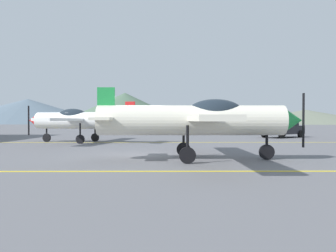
# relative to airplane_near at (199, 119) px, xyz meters

# --- Properties ---
(ground_plane) EXTENTS (400.00, 400.00, 0.00)m
(ground_plane) POSITION_rel_airplane_near_xyz_m (-2.64, 1.19, -1.59)
(ground_plane) COLOR slate
(apron_line_near) EXTENTS (80.00, 0.16, 0.01)m
(apron_line_near) POSITION_rel_airplane_near_xyz_m (-2.64, -2.91, -1.58)
(apron_line_near) COLOR yellow
(apron_line_near) RESTS_ON ground_plane
(apron_line_far) EXTENTS (80.00, 0.16, 0.01)m
(apron_line_far) POSITION_rel_airplane_near_xyz_m (-2.64, 10.01, -1.58)
(apron_line_far) COLOR yellow
(apron_line_far) RESTS_ON ground_plane
(airplane_near) EXTENTS (8.11, 9.37, 2.82)m
(airplane_near) POSITION_rel_airplane_near_xyz_m (0.00, 0.00, 0.00)
(airplane_near) COLOR silver
(airplane_near) RESTS_ON ground_plane
(airplane_mid) EXTENTS (8.25, 9.40, 2.82)m
(airplane_mid) POSITION_rel_airplane_near_xyz_m (-7.24, 10.07, 0.00)
(airplane_mid) COLOR white
(airplane_mid) RESTS_ON ground_plane
(car_sedan) EXTENTS (4.55, 3.96, 1.62)m
(car_sedan) POSITION_rel_airplane_near_xyz_m (9.29, 16.58, -0.74)
(car_sedan) COLOR black
(car_sedan) RESTS_ON ground_plane
(hill_left) EXTENTS (85.45, 85.45, 12.96)m
(hill_left) POSITION_rel_airplane_near_xyz_m (-73.95, 157.87, 4.89)
(hill_left) COLOR slate
(hill_left) RESTS_ON ground_plane
(hill_centerleft) EXTENTS (58.58, 58.58, 13.85)m
(hill_centerleft) POSITION_rel_airplane_near_xyz_m (-19.39, 130.24, 5.34)
(hill_centerleft) COLOR #4C6651
(hill_centerleft) RESTS_ON ground_plane
(hill_centerright) EXTENTS (52.57, 52.57, 6.54)m
(hill_centerright) POSITION_rel_airplane_near_xyz_m (25.62, 123.16, 1.68)
(hill_centerright) COLOR #4C6651
(hill_centerright) RESTS_ON ground_plane
(hill_right) EXTENTS (67.83, 67.83, 6.65)m
(hill_right) POSITION_rel_airplane_near_xyz_m (63.88, 138.18, 1.74)
(hill_right) COLOR slate
(hill_right) RESTS_ON ground_plane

